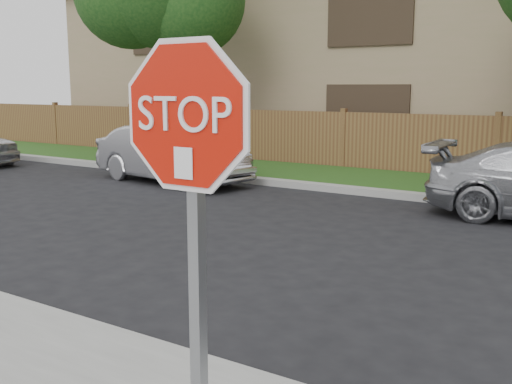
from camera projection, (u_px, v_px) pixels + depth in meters
The scene contains 6 objects.
ground at pixel (200, 363), 5.02m from camera, with size 90.00×90.00×0.00m, color black.
far_curb at pixel (459, 201), 11.73m from camera, with size 70.00×0.30×0.15m, color gray.
grass_strip at pixel (479, 190), 13.09m from camera, with size 70.00×3.00×0.12m, color #1E4714.
fence at pixel (497, 150), 14.29m from camera, with size 70.00×0.12×1.60m, color brown.
stop_sign at pixel (190, 183), 2.86m from camera, with size 1.01×0.13×2.55m.
sedan_left at pixel (171, 154), 14.32m from camera, with size 1.47×4.22×1.39m, color silver.
Camera 1 is at (2.96, -3.67, 2.28)m, focal length 42.00 mm.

